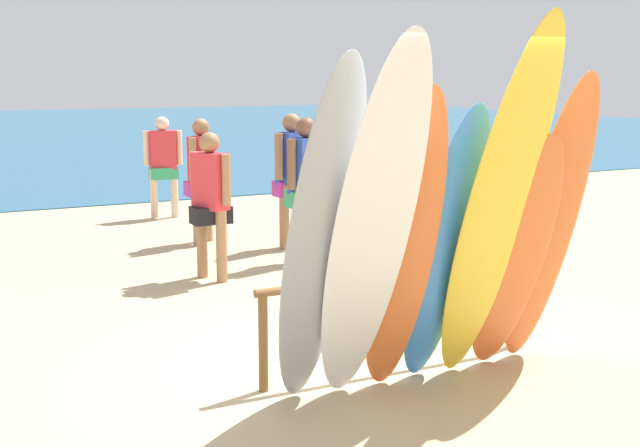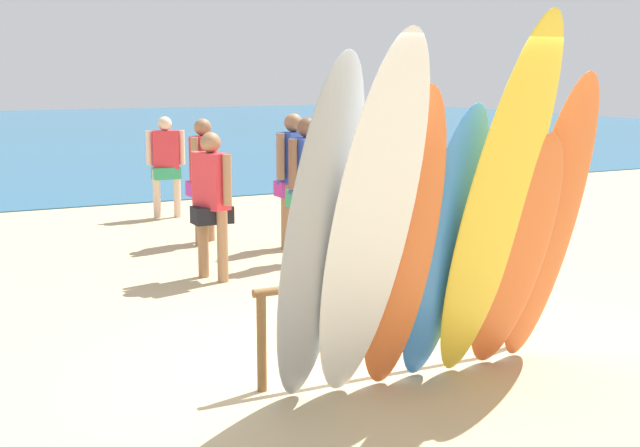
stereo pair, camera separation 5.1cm
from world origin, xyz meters
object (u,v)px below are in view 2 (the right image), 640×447
beachgoer_by_water (212,196)px  beachgoer_strolling (166,160)px  surfboard_white_1 (371,229)px  beachgoer_midbeach (307,180)px  surfboard_orange_6 (549,224)px  surfboard_rack (399,296)px  surfboard_blue_3 (444,247)px  beach_chair_red (506,232)px  surfboard_orange_2 (403,245)px  beachgoer_photographing (204,172)px  surfboard_yellow_4 (497,208)px  surfboard_orange_5 (515,255)px  beachgoer_near_rack (294,171)px  surfboard_grey_0 (318,239)px

beachgoer_by_water → beachgoer_strolling: size_ratio=1.03×
surfboard_white_1 → beachgoer_midbeach: 4.79m
surfboard_orange_6 → beachgoer_strolling: 8.22m
beachgoer_strolling → beachgoer_by_water: bearing=91.8°
beachgoer_strolling → surfboard_rack: bearing=98.5°
surfboard_blue_3 → beach_chair_red: (2.90, 2.89, -0.62)m
surfboard_orange_2 → beachgoer_photographing: surfboard_orange_2 is taller
surfboard_yellow_4 → beachgoer_strolling: bearing=88.0°
beachgoer_midbeach → beachgoer_strolling: bearing=-108.4°
surfboard_white_1 → surfboard_yellow_4: bearing=2.5°
surfboard_orange_2 → surfboard_orange_5: (0.98, 0.01, -0.17)m
surfboard_orange_2 → surfboard_white_1: bearing=-151.5°
surfboard_rack → surfboard_white_1: 1.22m
surfboard_yellow_4 → beachgoer_by_water: size_ratio=1.73×
surfboard_orange_5 → beachgoer_near_rack: surfboard_orange_5 is taller
surfboard_rack → beachgoer_near_rack: beachgoer_near_rack is taller
beachgoer_by_water → beach_chair_red: (3.27, -1.02, -0.52)m
beachgoer_photographing → beachgoer_by_water: bearing=-153.1°
surfboard_rack → surfboard_grey_0: size_ratio=0.95×
surfboard_blue_3 → beach_chair_red: 4.14m
beachgoer_by_water → beachgoer_near_rack: size_ratio=0.93×
surfboard_orange_5 → surfboard_blue_3: bearing=179.1°
surfboard_rack → surfboard_yellow_4: bearing=-65.6°
beachgoer_strolling → surfboard_yellow_4: bearing=101.1°
surfboard_rack → surfboard_orange_5: (0.64, -0.58, 0.37)m
beachgoer_near_rack → surfboard_grey_0: bearing=37.6°
surfboard_orange_6 → beachgoer_midbeach: 4.29m
surfboard_blue_3 → surfboard_orange_5: size_ratio=1.08×
beachgoer_midbeach → beachgoer_near_rack: 0.93m
surfboard_orange_5 → beachgoer_midbeach: bearing=89.7°
surfboard_rack → surfboard_orange_5: 0.94m
surfboard_orange_5 → surfboard_orange_2: bearing=-174.8°
surfboard_orange_6 → beachgoer_strolling: surfboard_orange_6 is taller
surfboard_blue_3 → surfboard_white_1: bearing=-169.1°
surfboard_rack → surfboard_grey_0: (-0.99, -0.60, 0.64)m
surfboard_orange_5 → beachgoer_photographing: (-0.36, 5.98, 0.02)m
surfboard_grey_0 → beachgoer_by_water: 4.06m
surfboard_orange_6 → beachgoer_strolling: bearing=96.0°
surfboard_white_1 → beachgoer_by_water: bearing=87.4°
surfboard_orange_6 → beachgoer_by_water: (-1.29, 3.94, -0.21)m
surfboard_white_1 → surfboard_orange_2: 0.41m
surfboard_yellow_4 → beachgoer_strolling: surfboard_yellow_4 is taller
surfboard_yellow_4 → surfboard_orange_5: size_ratio=1.42×
surfboard_blue_3 → beachgoer_midbeach: size_ratio=1.23×
surfboard_yellow_4 → surfboard_orange_2: bearing=166.0°
beach_chair_red → surfboard_orange_5: bearing=-123.9°
surfboard_blue_3 → beachgoer_strolling: size_ratio=1.35×
surfboard_white_1 → beachgoer_photographing: bearing=83.5°
surfboard_blue_3 → beachgoer_midbeach: bearing=71.4°
surfboard_orange_2 → beachgoer_photographing: (0.63, 5.99, -0.14)m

